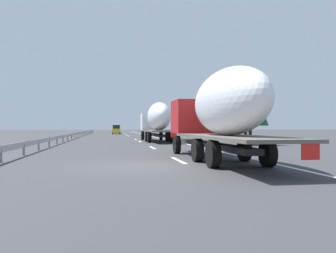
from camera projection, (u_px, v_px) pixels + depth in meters
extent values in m
plane|color=#38383A|center=(119.00, 137.00, 53.46)|extent=(260.00, 260.00, 0.00)
cube|color=white|center=(178.00, 160.00, 16.28)|extent=(3.20, 0.20, 0.01)
cube|color=white|center=(153.00, 148.00, 26.07)|extent=(3.20, 0.20, 0.01)
cube|color=white|center=(140.00, 141.00, 37.03)|extent=(3.20, 0.20, 0.01)
cube|color=white|center=(136.00, 139.00, 43.02)|extent=(3.20, 0.20, 0.01)
cube|color=white|center=(128.00, 136.00, 59.49)|extent=(3.20, 0.20, 0.01)
cube|color=white|center=(126.00, 135.00, 66.49)|extent=(3.20, 0.20, 0.01)
cube|color=white|center=(124.00, 134.00, 80.22)|extent=(3.20, 0.20, 0.01)
cube|color=white|center=(125.00, 134.00, 73.19)|extent=(3.20, 0.20, 0.01)
cube|color=white|center=(121.00, 132.00, 101.83)|extent=(3.20, 0.20, 0.01)
cube|color=white|center=(151.00, 136.00, 59.30)|extent=(110.00, 0.20, 0.01)
cube|color=silver|center=(152.00, 122.00, 41.57)|extent=(2.40, 2.50, 1.90)
cube|color=black|center=(151.00, 118.00, 42.66)|extent=(0.08, 2.12, 0.80)
cube|color=#262628|center=(155.00, 135.00, 38.67)|extent=(10.83, 0.70, 0.24)
cube|color=#59544C|center=(159.00, 131.00, 35.77)|extent=(9.37, 2.50, 0.12)
ellipsoid|color=white|center=(159.00, 116.00, 35.69)|extent=(6.87, 2.20, 2.83)
cube|color=red|center=(174.00, 134.00, 31.29)|extent=(0.04, 0.56, 0.56)
cylinder|color=black|center=(143.00, 136.00, 41.39)|extent=(1.04, 0.30, 1.04)
cylinder|color=black|center=(161.00, 135.00, 41.75)|extent=(1.04, 0.30, 1.04)
cylinder|color=black|center=(147.00, 137.00, 36.77)|extent=(1.04, 0.35, 1.04)
cylinder|color=black|center=(167.00, 137.00, 37.13)|extent=(1.04, 0.35, 1.04)
cylinder|color=black|center=(149.00, 137.00, 34.40)|extent=(1.04, 0.35, 1.04)
cylinder|color=black|center=(171.00, 137.00, 34.76)|extent=(1.04, 0.35, 1.04)
cube|color=#B21919|center=(195.00, 117.00, 20.53)|extent=(2.40, 2.50, 1.90)
cube|color=black|center=(191.00, 109.00, 21.62)|extent=(0.08, 2.12, 0.80)
cube|color=#262628|center=(210.00, 145.00, 17.56)|extent=(11.09, 0.70, 0.24)
cube|color=#59544C|center=(230.00, 137.00, 14.59)|extent=(9.65, 2.50, 0.12)
ellipsoid|color=white|center=(228.00, 102.00, 14.88)|extent=(7.45, 2.20, 2.83)
cube|color=red|center=(311.00, 150.00, 9.97)|extent=(0.04, 0.56, 0.56)
cylinder|color=black|center=(177.00, 145.00, 20.35)|extent=(1.04, 0.30, 1.04)
cylinder|color=black|center=(213.00, 144.00, 20.71)|extent=(1.04, 0.30, 1.04)
cylinder|color=black|center=(197.00, 150.00, 15.59)|extent=(1.04, 0.35, 1.04)
cylinder|color=black|center=(244.00, 150.00, 15.95)|extent=(1.04, 0.35, 1.04)
cylinder|color=black|center=(213.00, 154.00, 13.22)|extent=(1.04, 0.35, 1.04)
cylinder|color=black|center=(268.00, 154.00, 13.58)|extent=(1.04, 0.35, 1.04)
cube|color=gold|center=(116.00, 131.00, 74.96)|extent=(4.46, 1.71, 0.84)
cube|color=black|center=(116.00, 127.00, 74.63)|extent=(2.45, 1.51, 0.77)
cylinder|color=black|center=(113.00, 132.00, 76.20)|extent=(0.64, 0.22, 0.64)
cylinder|color=black|center=(120.00, 132.00, 76.45)|extent=(0.64, 0.22, 0.64)
cylinder|color=black|center=(113.00, 133.00, 73.48)|extent=(0.64, 0.22, 0.64)
cylinder|color=black|center=(120.00, 133.00, 73.73)|extent=(0.64, 0.22, 0.64)
cube|color=#ADB2B7|center=(116.00, 130.00, 85.50)|extent=(4.25, 1.78, 0.84)
cube|color=black|center=(116.00, 127.00, 85.18)|extent=(2.34, 1.57, 0.71)
cylinder|color=black|center=(113.00, 132.00, 86.67)|extent=(0.64, 0.22, 0.64)
cylinder|color=black|center=(119.00, 132.00, 86.93)|extent=(0.64, 0.22, 0.64)
cylinder|color=black|center=(113.00, 132.00, 84.07)|extent=(0.64, 0.22, 0.64)
cylinder|color=black|center=(120.00, 132.00, 84.33)|extent=(0.64, 0.22, 0.64)
cylinder|color=gray|center=(157.00, 128.00, 60.11)|extent=(0.10, 0.10, 2.74)
cube|color=#2D569E|center=(157.00, 118.00, 60.11)|extent=(0.06, 0.90, 0.70)
cylinder|color=#472D19|center=(220.00, 132.00, 42.87)|extent=(0.29, 0.29, 1.92)
cone|color=#286B2D|center=(220.00, 103.00, 42.87)|extent=(2.68, 2.68, 5.18)
cylinder|color=#472D19|center=(245.00, 134.00, 30.40)|extent=(0.29, 0.29, 1.79)
cone|color=#194C1E|center=(245.00, 100.00, 30.40)|extent=(3.52, 3.52, 4.22)
cylinder|color=#472D19|center=(250.00, 134.00, 34.22)|extent=(0.32, 0.32, 1.67)
cone|color=#194C1E|center=(250.00, 99.00, 34.23)|extent=(3.48, 3.48, 5.21)
cylinder|color=#472D19|center=(214.00, 134.00, 45.05)|extent=(0.30, 0.30, 1.31)
cone|color=#286B2D|center=(214.00, 114.00, 45.05)|extent=(3.52, 3.52, 3.85)
cube|color=#9EA0A5|center=(80.00, 133.00, 55.43)|extent=(94.00, 0.06, 0.32)
cube|color=slate|center=(1.00, 156.00, 15.12)|extent=(0.10, 0.10, 0.60)
cube|color=slate|center=(24.00, 150.00, 19.15)|extent=(0.10, 0.10, 0.60)
cube|color=slate|center=(39.00, 146.00, 23.18)|extent=(0.10, 0.10, 0.60)
cube|color=slate|center=(49.00, 143.00, 27.21)|extent=(0.10, 0.10, 0.60)
cube|color=slate|center=(57.00, 141.00, 31.24)|extent=(0.10, 0.10, 0.60)
cube|color=slate|center=(63.00, 139.00, 35.27)|extent=(0.10, 0.10, 0.60)
cube|color=slate|center=(68.00, 138.00, 39.31)|extent=(0.10, 0.10, 0.60)
cube|color=slate|center=(72.00, 137.00, 43.34)|extent=(0.10, 0.10, 0.60)
cube|color=slate|center=(75.00, 136.00, 47.37)|extent=(0.10, 0.10, 0.60)
cube|color=slate|center=(78.00, 135.00, 51.40)|extent=(0.10, 0.10, 0.60)
cube|color=slate|center=(80.00, 135.00, 55.43)|extent=(0.10, 0.10, 0.60)
cube|color=slate|center=(82.00, 134.00, 59.46)|extent=(0.10, 0.10, 0.60)
cube|color=slate|center=(84.00, 134.00, 63.49)|extent=(0.10, 0.10, 0.60)
cube|color=slate|center=(85.00, 133.00, 67.52)|extent=(0.10, 0.10, 0.60)
cube|color=slate|center=(87.00, 133.00, 71.55)|extent=(0.10, 0.10, 0.60)
cube|color=slate|center=(88.00, 133.00, 75.58)|extent=(0.10, 0.10, 0.60)
cube|color=slate|center=(89.00, 132.00, 79.62)|extent=(0.10, 0.10, 0.60)
cube|color=slate|center=(90.00, 132.00, 83.65)|extent=(0.10, 0.10, 0.60)
cube|color=slate|center=(91.00, 132.00, 87.68)|extent=(0.10, 0.10, 0.60)
cube|color=slate|center=(92.00, 132.00, 91.71)|extent=(0.10, 0.10, 0.60)
cube|color=slate|center=(92.00, 131.00, 95.74)|extent=(0.10, 0.10, 0.60)
cube|color=slate|center=(93.00, 131.00, 99.77)|extent=(0.10, 0.10, 0.60)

